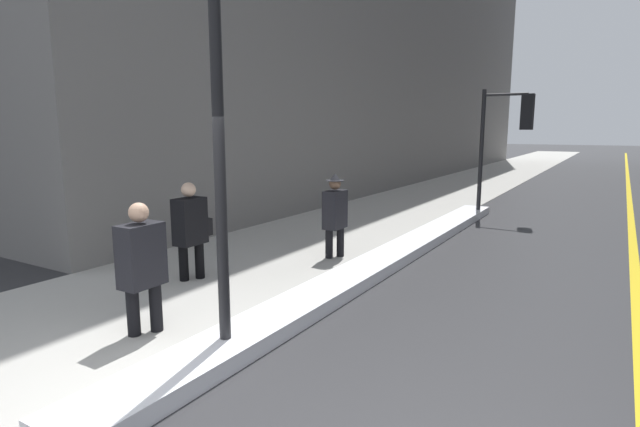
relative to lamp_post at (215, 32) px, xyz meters
The scene contains 9 objects.
ground_plane 3.47m from the lamp_post, 100.23° to the right, with size 160.00×160.00×0.00m, color #2D2D30.
sidewalk_slab 14.48m from the lamp_post, 98.94° to the left, with size 4.00×80.00×0.01m.
road_centre_stripe 14.82m from the lamp_post, 74.72° to the left, with size 0.16×80.00×0.00m.
snow_bank_curb 5.41m from the lamp_post, 89.82° to the left, with size 0.69×12.66×0.19m.
lamp_post is the anchor object (origin of this frame).
traffic_light_near 10.14m from the lamp_post, 84.89° to the left, with size 1.31×0.32×3.40m.
pedestrian_nearside 2.70m from the lamp_post, behind, with size 0.30×0.51×1.56m.
pedestrian_with_shoulder_bag 3.76m from the lamp_post, 142.00° to the left, with size 0.30×0.72×1.56m.
pedestrian_in_fedora 4.90m from the lamp_post, 103.54° to the left, with size 0.34×0.49×1.58m.
Camera 1 is at (3.63, -2.70, 2.38)m, focal length 28.00 mm.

